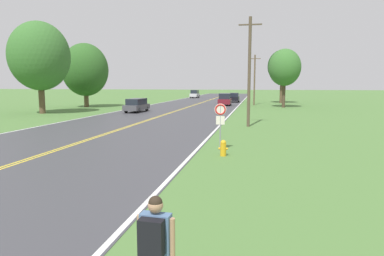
% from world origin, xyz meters
% --- Properties ---
extents(hitchhiker_person, '(0.60, 0.44, 1.76)m').
position_xyz_m(hitchhiker_person, '(8.73, 4.53, 1.08)').
color(hitchhiker_person, navy).
rests_on(hitchhiker_person, ground).
extents(fire_hydrant, '(0.44, 0.28, 0.77)m').
position_xyz_m(fire_hydrant, '(8.59, 15.82, 0.39)').
color(fire_hydrant, gold).
rests_on(fire_hydrant, ground).
extents(traffic_sign, '(0.60, 0.10, 2.41)m').
position_xyz_m(traffic_sign, '(8.29, 17.20, 1.81)').
color(traffic_sign, gray).
rests_on(traffic_sign, ground).
extents(utility_pole_midground, '(1.80, 0.24, 8.55)m').
position_xyz_m(utility_pole_midground, '(9.41, 27.45, 4.43)').
color(utility_pole_midground, brown).
rests_on(utility_pole_midground, ground).
extents(utility_pole_far, '(1.80, 0.24, 7.95)m').
position_xyz_m(utility_pole_far, '(9.44, 55.75, 4.13)').
color(utility_pole_far, brown).
rests_on(utility_pole_far, ground).
extents(tree_left_verge, '(4.99, 4.99, 9.33)m').
position_xyz_m(tree_left_verge, '(14.07, 62.79, 6.43)').
color(tree_left_verge, brown).
rests_on(tree_left_verge, ground).
extents(tree_behind_sign, '(6.73, 6.73, 10.39)m').
position_xyz_m(tree_behind_sign, '(-14.32, 35.25, 6.50)').
color(tree_behind_sign, brown).
rests_on(tree_behind_sign, ground).
extents(tree_mid_treeline, '(6.61, 6.61, 9.23)m').
position_xyz_m(tree_mid_treeline, '(-14.67, 46.27, 5.42)').
color(tree_mid_treeline, brown).
rests_on(tree_mid_treeline, ground).
extents(tree_right_cluster, '(4.57, 4.57, 8.36)m').
position_xyz_m(tree_right_cluster, '(13.71, 51.01, 5.70)').
color(tree_right_cluster, '#473828').
rests_on(tree_right_cluster, ground).
extents(car_dark_grey_van_nearest, '(1.88, 4.63, 1.64)m').
position_xyz_m(car_dark_grey_van_nearest, '(-4.32, 39.22, 0.87)').
color(car_dark_grey_van_nearest, black).
rests_on(car_dark_grey_van_nearest, ground).
extents(car_maroon_van_approaching, '(2.05, 4.47, 1.92)m').
position_xyz_m(car_maroon_van_approaching, '(4.90, 54.11, 0.98)').
color(car_maroon_van_approaching, black).
rests_on(car_maroon_van_approaching, ground).
extents(car_black_sedan_mid_near, '(1.93, 4.18, 1.72)m').
position_xyz_m(car_black_sedan_mid_near, '(5.66, 64.36, 0.86)').
color(car_black_sedan_mid_near, black).
rests_on(car_black_sedan_mid_near, ground).
extents(car_silver_suv_mid_far, '(1.80, 4.05, 1.91)m').
position_xyz_m(car_silver_suv_mid_far, '(-5.16, 82.05, 1.00)').
color(car_silver_suv_mid_far, black).
rests_on(car_silver_suv_mid_far, ground).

